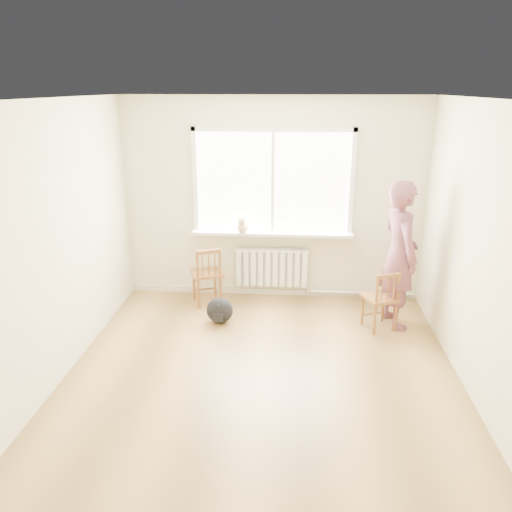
% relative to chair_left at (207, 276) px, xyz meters
% --- Properties ---
extents(floor, '(4.50, 4.50, 0.00)m').
position_rel_chair_left_xyz_m(floor, '(0.84, -1.85, -0.40)').
color(floor, '#A77B44').
rests_on(floor, ground).
extents(ceiling, '(4.50, 4.50, 0.00)m').
position_rel_chair_left_xyz_m(ceiling, '(0.84, -1.85, 2.30)').
color(ceiling, white).
rests_on(ceiling, back_wall).
extents(back_wall, '(4.00, 0.01, 2.70)m').
position_rel_chair_left_xyz_m(back_wall, '(0.84, 0.40, 0.95)').
color(back_wall, beige).
rests_on(back_wall, ground).
extents(window, '(2.12, 0.05, 1.42)m').
position_rel_chair_left_xyz_m(window, '(0.84, 0.37, 1.26)').
color(window, white).
rests_on(window, back_wall).
extents(windowsill, '(2.15, 0.22, 0.04)m').
position_rel_chair_left_xyz_m(windowsill, '(0.84, 0.29, 0.53)').
color(windowsill, white).
rests_on(windowsill, back_wall).
extents(radiator, '(1.00, 0.12, 0.55)m').
position_rel_chair_left_xyz_m(radiator, '(0.84, 0.31, 0.04)').
color(radiator, white).
rests_on(radiator, back_wall).
extents(heating_pipe, '(1.40, 0.04, 0.04)m').
position_rel_chair_left_xyz_m(heating_pipe, '(2.09, 0.34, -0.32)').
color(heating_pipe, silver).
rests_on(heating_pipe, back_wall).
extents(baseboard, '(4.00, 0.03, 0.08)m').
position_rel_chair_left_xyz_m(baseboard, '(0.84, 0.38, -0.36)').
color(baseboard, beige).
rests_on(baseboard, ground).
extents(chair_left, '(0.51, 0.50, 0.80)m').
position_rel_chair_left_xyz_m(chair_left, '(0.00, 0.00, 0.00)').
color(chair_left, brown).
rests_on(chair_left, floor).
extents(chair_right, '(0.48, 0.47, 0.76)m').
position_rel_chair_left_xyz_m(chair_right, '(2.20, -0.59, -0.02)').
color(chair_right, brown).
rests_on(chair_right, floor).
extents(person, '(0.57, 0.74, 1.79)m').
position_rel_chair_left_xyz_m(person, '(2.39, -0.41, 0.49)').
color(person, '#BC3E43').
rests_on(person, floor).
extents(cat, '(0.17, 0.38, 0.26)m').
position_rel_chair_left_xyz_m(cat, '(0.46, 0.20, 0.65)').
color(cat, beige).
rests_on(cat, windowsill).
extents(backpack, '(0.38, 0.33, 0.33)m').
position_rel_chair_left_xyz_m(backpack, '(0.24, -0.56, -0.24)').
color(backpack, black).
rests_on(backpack, floor).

